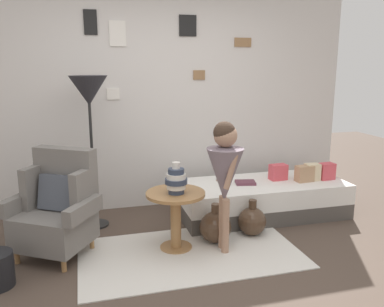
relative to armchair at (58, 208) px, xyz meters
name	(u,v)px	position (x,y,z in m)	size (l,w,h in m)	color
ground_plane	(205,281)	(1.16, -0.84, -0.44)	(12.00, 12.00, 0.00)	#4C3D33
gallery_wall	(158,100)	(1.16, 1.11, 0.86)	(4.80, 0.12, 2.60)	silver
rug	(190,253)	(1.16, -0.35, -0.43)	(2.02, 1.14, 0.01)	silver
armchair	(58,208)	(0.00, 0.00, 0.00)	(0.90, 0.85, 0.97)	#9E7042
daybed	(262,199)	(2.22, 0.38, -0.24)	(1.91, 0.82, 0.40)	#4C4742
pillow_head	(326,171)	(2.99, 0.29, 0.06)	(0.18, 0.12, 0.19)	#D64C56
pillow_mid	(312,172)	(2.81, 0.30, 0.06)	(0.16, 0.12, 0.19)	beige
pillow_back	(304,174)	(2.70, 0.28, 0.05)	(0.20, 0.12, 0.18)	tan
pillow_extra	(278,172)	(2.44, 0.43, 0.05)	(0.20, 0.12, 0.18)	#D64C56
side_table	(176,209)	(1.06, -0.20, -0.04)	(0.55, 0.55, 0.56)	#9E7042
vase_striped	(176,180)	(1.06, -0.24, 0.25)	(0.21, 0.21, 0.29)	#2D384C
floor_lamp	(89,97)	(0.35, 0.58, 0.96)	(0.39, 0.39, 1.61)	black
person_child	(225,169)	(1.48, -0.37, 0.36)	(0.34, 0.34, 1.23)	#A37A60
book_on_daybed	(245,183)	(2.01, 0.37, -0.02)	(0.22, 0.16, 0.03)	brown
demijohn_near	(215,227)	(1.47, -0.17, -0.28)	(0.31, 0.31, 0.40)	#473323
demijohn_far	(252,221)	(1.89, -0.10, -0.29)	(0.29, 0.29, 0.38)	#473323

